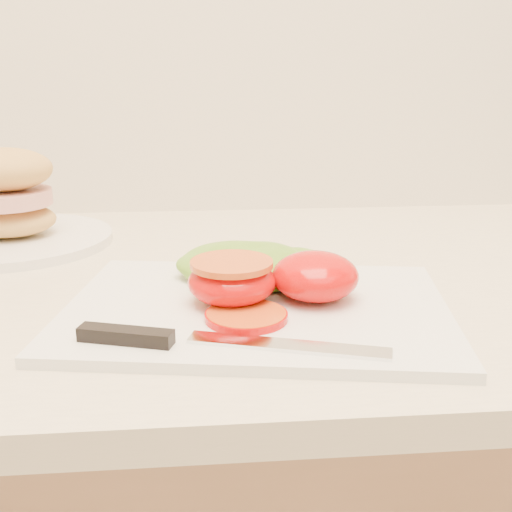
{
  "coord_description": "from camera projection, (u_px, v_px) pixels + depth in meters",
  "views": [
    {
      "loc": [
        -0.46,
        0.98,
        1.16
      ],
      "look_at": [
        -0.41,
        1.55,
        0.99
      ],
      "focal_mm": 45.0,
      "sensor_mm": 36.0,
      "label": 1
    }
  ],
  "objects": [
    {
      "name": "tomato_half_dome",
      "position": [
        315.0,
        276.0,
        0.62
      ],
      "size": [
        0.08,
        0.08,
        0.05
      ],
      "primitive_type": "ellipsoid",
      "color": "red",
      "rests_on": "cutting_board"
    },
    {
      "name": "tomato_half_cut",
      "position": [
        232.0,
        280.0,
        0.61
      ],
      "size": [
        0.08,
        0.08,
        0.04
      ],
      "color": "red",
      "rests_on": "cutting_board"
    },
    {
      "name": "cutting_board",
      "position": [
        257.0,
        309.0,
        0.61
      ],
      "size": [
        0.4,
        0.32,
        0.01
      ],
      "primitive_type": "cube",
      "rotation": [
        0.0,
        0.0,
        -0.16
      ],
      "color": "white",
      "rests_on": "counter"
    },
    {
      "name": "tomato_slice_0",
      "position": [
        246.0,
        316.0,
        0.57
      ],
      "size": [
        0.07,
        0.07,
        0.01
      ],
      "primitive_type": "cylinder",
      "color": "#D95C1D",
      "rests_on": "cutting_board"
    },
    {
      "name": "lettuce_leaf_1",
      "position": [
        290.0,
        267.0,
        0.68
      ],
      "size": [
        0.11,
        0.08,
        0.02
      ],
      "primitive_type": "ellipsoid",
      "rotation": [
        0.0,
        0.0,
        -0.0
      ],
      "color": "#5DA32B",
      "rests_on": "cutting_board"
    },
    {
      "name": "knife",
      "position": [
        189.0,
        339.0,
        0.52
      ],
      "size": [
        0.25,
        0.08,
        0.01
      ],
      "rotation": [
        0.0,
        0.0,
        -0.3
      ],
      "color": "silver",
      "rests_on": "cutting_board"
    },
    {
      "name": "sandwich_plate",
      "position": [
        9.0,
        210.0,
        0.84
      ],
      "size": [
        0.26,
        0.26,
        0.13
      ],
      "rotation": [
        0.0,
        0.0,
        -0.23
      ],
      "color": "white",
      "rests_on": "counter"
    },
    {
      "name": "lettuce_leaf_0",
      "position": [
        248.0,
        266.0,
        0.68
      ],
      "size": [
        0.17,
        0.13,
        0.03
      ],
      "primitive_type": "ellipsoid",
      "rotation": [
        0.0,
        0.0,
        -0.21
      ],
      "color": "#5DA32B",
      "rests_on": "cutting_board"
    }
  ]
}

